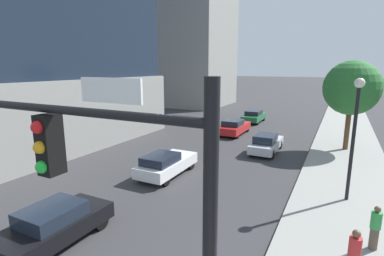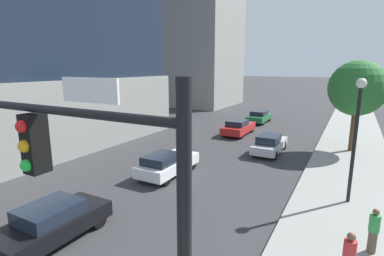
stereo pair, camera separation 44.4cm
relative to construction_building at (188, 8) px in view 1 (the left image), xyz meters
name	(u,v)px [view 1 (the left image)]	position (x,y,z in m)	size (l,w,h in m)	color
sidewalk	(346,164)	(24.34, -24.14, -15.64)	(4.91, 120.00, 0.15)	gray
construction_building	(188,8)	(0.00, 0.00, 0.00)	(13.86, 25.48, 35.90)	gray
traffic_light_pole	(127,206)	(20.92, -41.92, -11.43)	(4.60, 0.48, 6.08)	black
street_lamp	(355,122)	(24.32, -30.19, -11.81)	(0.44, 0.44, 5.71)	black
street_tree	(352,88)	(24.27, -20.39, -10.91)	(4.01, 4.01, 6.67)	brown
car_green	(254,116)	(14.76, -11.79, -15.01)	(1.87, 4.31, 1.38)	#1E6638
car_silver	(266,143)	(18.93, -23.52, -15.01)	(1.72, 4.46, 1.43)	#B7B7BC
car_black	(54,224)	(14.76, -38.72, -14.99)	(1.92, 4.17, 1.43)	black
car_white	(166,164)	(14.76, -31.06, -14.99)	(1.86, 4.40, 1.41)	silver
car_red	(234,127)	(14.76, -18.81, -15.00)	(1.92, 4.60, 1.43)	red
pedestrian_green_shirt	(375,227)	(25.11, -34.15, -14.76)	(0.34, 0.34, 1.59)	brown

